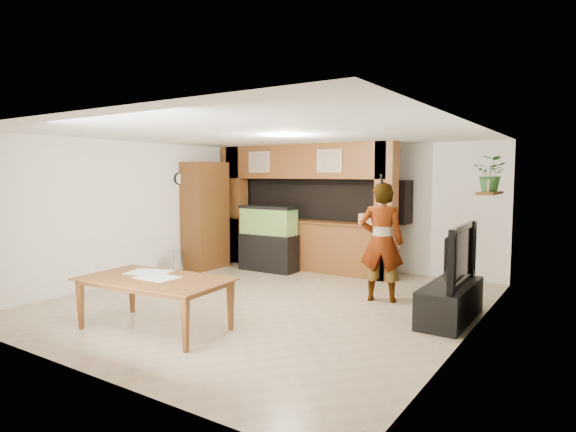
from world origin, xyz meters
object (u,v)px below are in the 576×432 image
Objects in this scene: aquarium at (268,239)px; television at (452,254)px; dining_table at (153,305)px; person at (381,242)px; pantry_cabinet at (205,215)px.

aquarium reaches higher than television.
dining_table is at bearing 127.99° from television.
television is 0.76× the size of person.
television is 0.75× the size of dining_table.
person is at bearing 52.58° from dining_table.
person is (4.16, -0.48, -0.18)m from pantry_cabinet.
pantry_cabinet is 1.46m from aquarium.
television is 4.00m from dining_table.
pantry_cabinet reaches higher than television.
aquarium is at bearing 20.15° from pantry_cabinet.
person is 3.55m from dining_table.
aquarium is at bearing 99.04° from dining_table.
pantry_cabinet reaches higher than aquarium.
person is at bearing 68.31° from television.
pantry_cabinet is at bearing 118.52° from dining_table.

